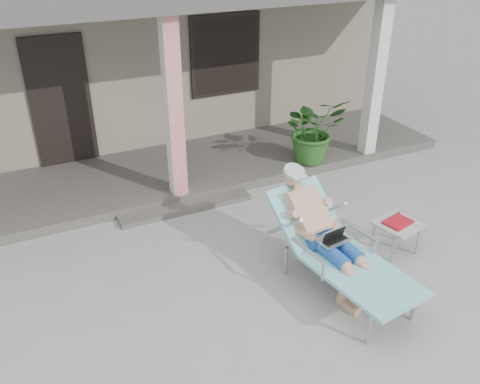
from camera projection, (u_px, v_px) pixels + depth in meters
ground at (240, 281)px, 6.06m from camera, size 60.00×60.00×0.00m
house at (104, 35)px, 10.40m from camera, size 10.40×5.40×3.30m
porch_deck at (162, 174)px, 8.40m from camera, size 10.00×2.00×0.15m
porch_overhang at (149, 1)px, 7.05m from camera, size 10.00×2.30×2.85m
porch_step at (186, 207)px, 7.51m from camera, size 2.00×0.30×0.07m
lounger at (332, 223)px, 5.67m from camera, size 1.02×2.09×1.32m
side_table at (397, 226)px, 6.45m from camera, size 0.59×0.59×0.44m
potted_palm at (313, 129)px, 8.41m from camera, size 1.11×0.99×1.13m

